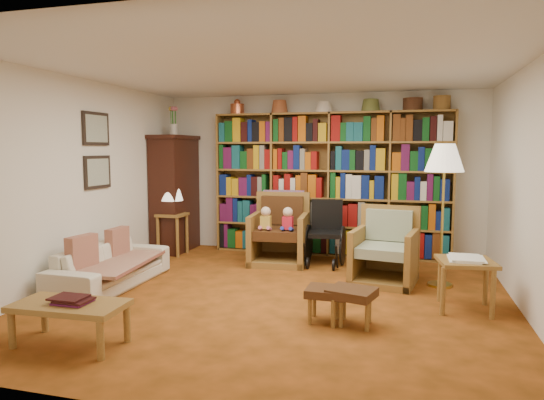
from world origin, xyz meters
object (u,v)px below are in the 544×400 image
(side_table_papers, at_px, (466,267))
(coffee_table, at_px, (70,308))
(sofa, at_px, (111,266))
(armchair_sage, at_px, (385,253))
(armchair_leather, at_px, (281,233))
(side_table_lamp, at_px, (172,225))
(footstool_a, at_px, (327,294))
(floor_lamp, at_px, (444,164))
(wheelchair, at_px, (325,235))
(footstool_b, at_px, (352,295))

(side_table_papers, height_order, coffee_table, side_table_papers)
(coffee_table, bearing_deg, sofa, 113.27)
(armchair_sage, bearing_deg, sofa, -160.40)
(sofa, relative_size, armchair_leather, 1.67)
(side_table_lamp, bearing_deg, footstool_a, -39.52)
(sofa, distance_m, floor_lamp, 4.15)
(side_table_lamp, height_order, armchair_leather, armchair_leather)
(armchair_sage, xyz_separation_m, side_table_papers, (0.84, -0.92, 0.09))
(side_table_lamp, xyz_separation_m, coffee_table, (0.80, -3.43, -0.15))
(wheelchair, relative_size, side_table_papers, 1.53)
(wheelchair, bearing_deg, floor_lamp, -26.59)
(armchair_sage, distance_m, side_table_papers, 1.25)
(armchair_sage, bearing_deg, floor_lamp, -4.90)
(footstool_a, xyz_separation_m, footstool_b, (0.23, -0.03, 0.02))
(sofa, height_order, floor_lamp, floor_lamp)
(floor_lamp, bearing_deg, armchair_sage, 175.10)
(sofa, distance_m, wheelchair, 2.94)
(armchair_leather, bearing_deg, footstool_b, -61.24)
(floor_lamp, relative_size, footstool_b, 3.49)
(side_table_lamp, height_order, coffee_table, side_table_lamp)
(sofa, distance_m, footstool_a, 2.74)
(coffee_table, bearing_deg, side_table_papers, 29.20)
(side_table_lamp, xyz_separation_m, side_table_papers, (4.10, -1.59, -0.03))
(sofa, bearing_deg, floor_lamp, -74.40)
(armchair_leather, xyz_separation_m, floor_lamp, (2.17, -0.74, 1.06))
(side_table_papers, distance_m, footstool_a, 1.50)
(armchair_leather, distance_m, floor_lamp, 2.52)
(floor_lamp, distance_m, side_table_papers, 1.35)
(footstool_b, bearing_deg, footstool_a, 173.39)
(sofa, xyz_separation_m, footstool_a, (2.69, -0.51, 0.02))
(side_table_lamp, distance_m, footstool_a, 3.63)
(armchair_sage, xyz_separation_m, coffee_table, (-2.45, -2.76, -0.04))
(sofa, distance_m, footstool_b, 2.98)
(armchair_sage, distance_m, floor_lamp, 1.30)
(side_table_lamp, relative_size, coffee_table, 0.68)
(wheelchair, distance_m, footstool_b, 2.45)
(armchair_leather, relative_size, armchair_sage, 1.10)
(sofa, relative_size, footstool_a, 4.33)
(wheelchair, relative_size, footstool_b, 1.88)
(floor_lamp, bearing_deg, coffee_table, -139.07)
(floor_lamp, xyz_separation_m, coffee_table, (-3.11, -2.70, -1.15))
(floor_lamp, bearing_deg, side_table_lamp, 169.44)
(floor_lamp, distance_m, footstool_a, 2.28)
(sofa, height_order, armchair_leather, armchair_leather)
(sofa, relative_size, footstool_b, 3.50)
(armchair_leather, bearing_deg, side_table_papers, -34.13)
(side_table_lamp, relative_size, footstool_b, 1.33)
(armchair_leather, relative_size, wheelchair, 1.11)
(side_table_lamp, bearing_deg, floor_lamp, -10.56)
(armchair_sage, bearing_deg, footstool_b, -97.76)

